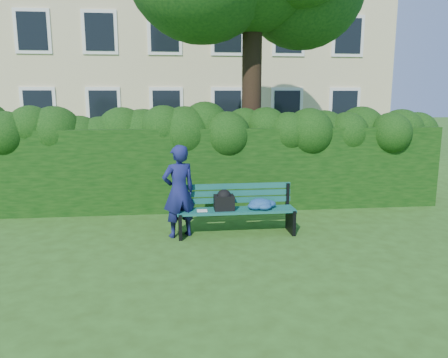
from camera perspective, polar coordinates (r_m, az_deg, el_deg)
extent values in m
plane|color=#305019|center=(7.85, 0.50, -7.65)|extent=(80.00, 80.00, 0.00)
cube|color=beige|center=(21.69, -4.23, 20.17)|extent=(16.00, 8.00, 12.00)
cube|color=white|center=(18.11, -23.05, 8.47)|extent=(1.30, 0.08, 1.60)
cube|color=black|center=(18.07, -23.09, 8.47)|extent=(1.05, 0.04, 1.35)
cube|color=white|center=(17.58, -15.45, 8.90)|extent=(1.30, 0.08, 1.60)
cube|color=black|center=(17.54, -15.47, 8.89)|extent=(1.05, 0.04, 1.35)
cube|color=white|center=(17.38, -7.52, 9.17)|extent=(1.30, 0.08, 1.60)
cube|color=black|center=(17.34, -7.52, 9.17)|extent=(1.05, 0.04, 1.35)
cube|color=white|center=(17.50, 0.47, 9.28)|extent=(1.30, 0.08, 1.60)
cube|color=black|center=(17.46, 0.48, 9.27)|extent=(1.05, 0.04, 1.35)
cube|color=white|center=(17.95, 8.20, 9.21)|extent=(1.30, 0.08, 1.60)
cube|color=black|center=(17.91, 8.23, 9.20)|extent=(1.05, 0.04, 1.35)
cube|color=white|center=(18.70, 15.42, 9.00)|extent=(1.30, 0.08, 1.60)
cube|color=black|center=(18.66, 15.47, 8.99)|extent=(1.05, 0.04, 1.35)
cube|color=white|center=(18.25, -23.74, 17.27)|extent=(1.30, 0.08, 1.60)
cube|color=black|center=(18.21, -23.78, 17.29)|extent=(1.05, 0.04, 1.35)
cube|color=white|center=(17.73, -15.93, 17.97)|extent=(1.30, 0.08, 1.60)
cube|color=black|center=(17.69, -15.96, 17.98)|extent=(1.05, 0.04, 1.35)
cube|color=white|center=(17.52, -7.75, 18.36)|extent=(1.30, 0.08, 1.60)
cube|color=black|center=(17.48, -7.76, 18.38)|extent=(1.05, 0.04, 1.35)
cube|color=white|center=(17.65, 0.48, 18.40)|extent=(1.30, 0.08, 1.60)
cube|color=black|center=(17.61, 0.50, 18.42)|extent=(1.05, 0.04, 1.35)
cube|color=white|center=(18.09, 8.45, 18.11)|extent=(1.30, 0.08, 1.60)
cube|color=black|center=(18.05, 8.48, 18.12)|extent=(1.05, 0.04, 1.35)
cube|color=white|center=(18.83, 15.87, 17.53)|extent=(1.30, 0.08, 1.60)
cube|color=black|center=(18.79, 15.92, 17.54)|extent=(1.05, 0.04, 1.35)
cube|color=black|center=(9.76, -1.05, 1.48)|extent=(10.00, 1.00, 1.80)
cylinder|color=black|center=(10.70, 3.64, 12.33)|extent=(0.47, 0.47, 5.54)
cube|color=#0F4B47|center=(7.73, 1.82, -4.47)|extent=(2.13, 0.13, 0.04)
cube|color=#0F4B47|center=(7.84, 1.68, -4.24)|extent=(2.13, 0.13, 0.04)
cube|color=#0F4B47|center=(7.96, 1.55, -4.02)|extent=(2.13, 0.13, 0.04)
cube|color=#0F4B47|center=(8.07, 1.42, -3.80)|extent=(2.13, 0.13, 0.04)
cube|color=#0F4B47|center=(8.12, 1.34, -2.77)|extent=(2.13, 0.06, 0.10)
cube|color=#0F4B47|center=(8.10, 1.33, -1.86)|extent=(2.13, 0.06, 0.10)
cube|color=#0F4B47|center=(8.08, 1.32, -0.94)|extent=(2.13, 0.06, 0.10)
cube|color=black|center=(7.88, -5.76, -5.97)|extent=(0.07, 0.50, 0.44)
cube|color=black|center=(8.02, -5.87, -2.49)|extent=(0.06, 0.06, 0.45)
cube|color=black|center=(7.77, -5.78, -4.52)|extent=(0.07, 0.42, 0.05)
cube|color=black|center=(8.18, 8.70, -5.41)|extent=(0.07, 0.50, 0.44)
cube|color=black|center=(8.31, 8.29, -2.06)|extent=(0.06, 0.06, 0.45)
cube|color=black|center=(8.07, 8.84, -4.00)|extent=(0.07, 0.42, 0.05)
cube|color=white|center=(7.78, -2.88, -4.16)|extent=(0.18, 0.13, 0.02)
cube|color=black|center=(7.83, 0.01, -3.10)|extent=(0.36, 0.28, 0.27)
imported|color=navy|center=(7.75, -5.92, -1.61)|extent=(0.70, 0.58, 1.65)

